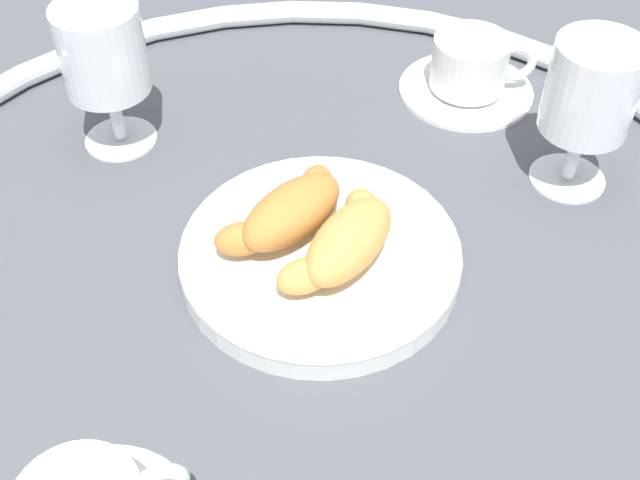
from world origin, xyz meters
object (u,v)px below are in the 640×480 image
Objects in this scene: croissant_small at (289,212)px; juice_glass_right at (591,94)px; coffee_cup_far at (470,70)px; juice_glass_left at (103,56)px; croissant_large at (345,241)px; pastry_plate at (320,255)px.

juice_glass_right is (0.23, -0.12, 0.05)m from croissant_small.
coffee_cup_far is 0.97× the size of juice_glass_left.
juice_glass_left is (-0.01, 0.27, 0.05)m from croissant_large.
croissant_small is at bearing 95.43° from croissant_large.
coffee_cup_far is at bearing 10.39° from pastry_plate.
juice_glass_right is at bearing -55.64° from juice_glass_left.
juice_glass_left is at bearing 91.80° from croissant_large.
pastry_plate is 0.04m from croissant_large.
croissant_small reaches higher than pastry_plate.
juice_glass_right is at bearing -17.08° from croissant_large.
juice_glass_left reaches higher than coffee_cup_far.
juice_glass_left is 1.00× the size of juice_glass_right.
croissant_large is 0.99× the size of coffee_cup_far.
croissant_large is 0.28m from juice_glass_left.
juice_glass_left is at bearing 145.15° from coffee_cup_far.
croissant_large is 0.29m from coffee_cup_far.
juice_glass_left is (-0.29, 0.20, 0.07)m from coffee_cup_far.
juice_glass_right reaches higher than coffee_cup_far.
croissant_large is at bearing -164.77° from coffee_cup_far.
pastry_plate is at bearing 157.72° from juice_glass_right.
juice_glass_left reaches higher than pastry_plate.
juice_glass_left is (-0.01, 0.25, 0.08)m from pastry_plate.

